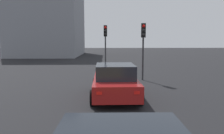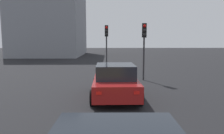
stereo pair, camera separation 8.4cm
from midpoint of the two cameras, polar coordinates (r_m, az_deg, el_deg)
The scene contains 4 objects.
car_red_lead at distance 9.88m, azimuth 0.53°, elevation -3.77°, with size 4.35×2.16×1.52m.
traffic_light_near_left at distance 17.78m, azimuth -1.88°, elevation 7.49°, with size 0.32×0.28×3.81m.
traffic_light_near_right at distance 14.13m, azimuth 8.05°, elevation 7.18°, with size 0.32×0.29×3.67m.
building_facade_left at distance 40.51m, azimuth -16.02°, elevation 11.30°, with size 15.18×10.59×11.72m, color gray.
Camera 1 is at (0.73, 0.16, 2.57)m, focal length 34.82 mm.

